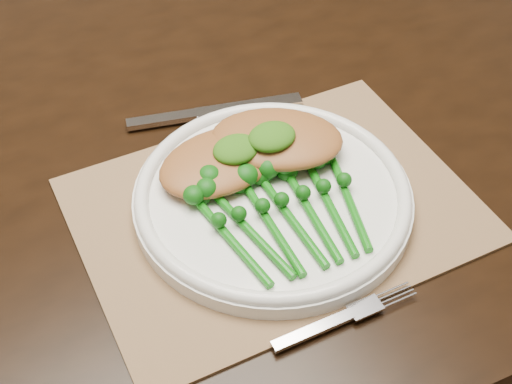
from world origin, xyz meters
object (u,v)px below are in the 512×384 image
dining_table (188,298)px  chicken_fillet_left (220,161)px  broccolini_bundle (291,219)px  placemat (275,209)px  dinner_plate (273,196)px

dining_table → chicken_fillet_left: 0.43m
dining_table → broccolini_bundle: bearing=-77.8°
chicken_fillet_left → broccolini_bundle: 0.10m
dining_table → chicken_fillet_left: size_ratio=12.43×
placemat → chicken_fillet_left: size_ratio=2.92×
dinner_plate → broccolini_bundle: bearing=-97.0°
placemat → broccolini_bundle: 0.04m
broccolini_bundle → chicken_fillet_left: bearing=111.1°
dining_table → dinner_plate: (0.03, -0.19, 0.39)m
dinner_plate → broccolini_bundle: 0.04m
chicken_fillet_left → broccolini_bundle: chicken_fillet_left is taller
placemat → broccolini_bundle: bearing=-93.0°
chicken_fillet_left → broccolini_bundle: bearing=-80.0°
dinner_plate → broccolini_bundle: (-0.01, -0.04, 0.01)m
dining_table → broccolini_bundle: broccolini_bundle is taller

